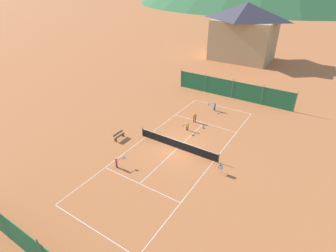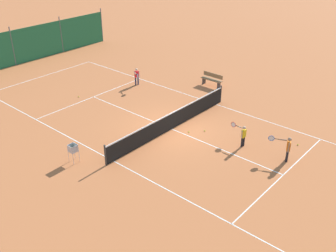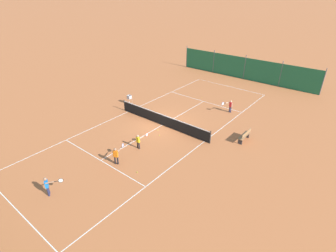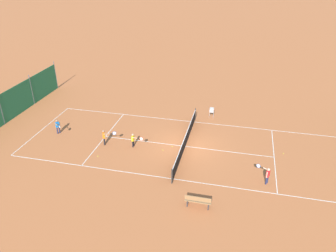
{
  "view_description": "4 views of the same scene",
  "coord_description": "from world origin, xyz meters",
  "px_view_note": "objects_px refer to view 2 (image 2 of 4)",
  "views": [
    {
      "loc": [
        11.3,
        -19.55,
        15.62
      ],
      "look_at": [
        -1.95,
        1.2,
        1.49
      ],
      "focal_mm": 28.0,
      "sensor_mm": 36.0,
      "label": 1
    },
    {
      "loc": [
        13.9,
        11.82,
        9.92
      ],
      "look_at": [
        1.3,
        0.88,
        1.01
      ],
      "focal_mm": 42.0,
      "sensor_mm": 36.0,
      "label": 2
    },
    {
      "loc": [
        -12.41,
        14.61,
        10.33
      ],
      "look_at": [
        -1.75,
        1.44,
        1.11
      ],
      "focal_mm": 28.0,
      "sensor_mm": 36.0,
      "label": 3
    },
    {
      "loc": [
        -20.62,
        -3.57,
        12.81
      ],
      "look_at": [
        0.92,
        1.55,
        1.05
      ],
      "focal_mm": 35.0,
      "sensor_mm": 36.0,
      "label": 4
    }
  ],
  "objects_px": {
    "tennis_net": "(172,121)",
    "player_near_service": "(287,147)",
    "player_near_baseline": "(137,75)",
    "tennis_ball_mid_court": "(79,97)",
    "tennis_ball_alley_left": "(205,131)",
    "player_far_service": "(243,134)",
    "ball_hopper": "(73,149)",
    "tennis_ball_service_box": "(189,132)",
    "tennis_ball_far_corner": "(298,145)",
    "courtside_bench": "(212,79)"
  },
  "relations": [
    {
      "from": "player_near_service",
      "to": "tennis_ball_mid_court",
      "type": "bearing_deg",
      "value": -82.38
    },
    {
      "from": "courtside_bench",
      "to": "tennis_ball_service_box",
      "type": "bearing_deg",
      "value": 25.22
    },
    {
      "from": "ball_hopper",
      "to": "courtside_bench",
      "type": "relative_size",
      "value": 0.59
    },
    {
      "from": "tennis_net",
      "to": "courtside_bench",
      "type": "distance_m",
      "value": 6.63
    },
    {
      "from": "tennis_ball_service_box",
      "to": "tennis_ball_far_corner",
      "type": "relative_size",
      "value": 1.0
    },
    {
      "from": "tennis_ball_far_corner",
      "to": "tennis_ball_service_box",
      "type": "bearing_deg",
      "value": -62.75
    },
    {
      "from": "tennis_ball_far_corner",
      "to": "tennis_net",
      "type": "bearing_deg",
      "value": -64.15
    },
    {
      "from": "player_far_service",
      "to": "tennis_ball_far_corner",
      "type": "xyz_separation_m",
      "value": [
        -1.86,
        2.07,
        -0.61
      ]
    },
    {
      "from": "player_near_baseline",
      "to": "ball_hopper",
      "type": "bearing_deg",
      "value": 27.53
    },
    {
      "from": "tennis_net",
      "to": "tennis_ball_alley_left",
      "type": "height_order",
      "value": "tennis_net"
    },
    {
      "from": "player_near_service",
      "to": "tennis_ball_service_box",
      "type": "xyz_separation_m",
      "value": [
        0.82,
        -5.0,
        -0.68
      ]
    },
    {
      "from": "player_near_baseline",
      "to": "tennis_ball_service_box",
      "type": "distance_m",
      "value": 7.28
    },
    {
      "from": "tennis_ball_far_corner",
      "to": "courtside_bench",
      "type": "xyz_separation_m",
      "value": [
        -3.54,
        -7.7,
        0.42
      ]
    },
    {
      "from": "tennis_net",
      "to": "player_near_baseline",
      "type": "bearing_deg",
      "value": -118.96
    },
    {
      "from": "tennis_ball_service_box",
      "to": "ball_hopper",
      "type": "bearing_deg",
      "value": -21.85
    },
    {
      "from": "player_near_baseline",
      "to": "player_far_service",
      "type": "relative_size",
      "value": 1.05
    },
    {
      "from": "player_far_service",
      "to": "tennis_ball_alley_left",
      "type": "relative_size",
      "value": 16.63
    },
    {
      "from": "player_far_service",
      "to": "tennis_ball_service_box",
      "type": "height_order",
      "value": "player_far_service"
    },
    {
      "from": "tennis_net",
      "to": "tennis_ball_mid_court",
      "type": "bearing_deg",
      "value": -84.97
    },
    {
      "from": "player_far_service",
      "to": "tennis_ball_service_box",
      "type": "relative_size",
      "value": 16.63
    },
    {
      "from": "tennis_net",
      "to": "tennis_ball_far_corner",
      "type": "bearing_deg",
      "value": 115.85
    },
    {
      "from": "player_near_service",
      "to": "tennis_ball_service_box",
      "type": "relative_size",
      "value": 18.54
    },
    {
      "from": "player_near_baseline",
      "to": "courtside_bench",
      "type": "distance_m",
      "value": 4.97
    },
    {
      "from": "player_near_service",
      "to": "tennis_ball_alley_left",
      "type": "bearing_deg",
      "value": -87.8
    },
    {
      "from": "tennis_net",
      "to": "player_near_service",
      "type": "distance_m",
      "value": 6.04
    },
    {
      "from": "player_near_baseline",
      "to": "player_far_service",
      "type": "xyz_separation_m",
      "value": [
        2.23,
        9.44,
        -0.03
      ]
    },
    {
      "from": "ball_hopper",
      "to": "tennis_ball_service_box",
      "type": "bearing_deg",
      "value": 158.15
    },
    {
      "from": "player_near_service",
      "to": "tennis_ball_mid_court",
      "type": "relative_size",
      "value": 18.54
    },
    {
      "from": "tennis_ball_far_corner",
      "to": "tennis_ball_alley_left",
      "type": "bearing_deg",
      "value": -66.68
    },
    {
      "from": "tennis_ball_alley_left",
      "to": "ball_hopper",
      "type": "xyz_separation_m",
      "value": [
        6.25,
        -2.8,
        0.63
      ]
    },
    {
      "from": "tennis_net",
      "to": "tennis_ball_far_corner",
      "type": "height_order",
      "value": "tennis_net"
    },
    {
      "from": "tennis_net",
      "to": "player_near_service",
      "type": "height_order",
      "value": "player_near_service"
    },
    {
      "from": "tennis_ball_service_box",
      "to": "tennis_ball_alley_left",
      "type": "distance_m",
      "value": 0.85
    },
    {
      "from": "player_far_service",
      "to": "courtside_bench",
      "type": "height_order",
      "value": "player_far_service"
    },
    {
      "from": "tennis_ball_alley_left",
      "to": "tennis_ball_mid_court",
      "type": "distance_m",
      "value": 8.69
    },
    {
      "from": "player_far_service",
      "to": "tennis_ball_mid_court",
      "type": "height_order",
      "value": "player_far_service"
    },
    {
      "from": "tennis_net",
      "to": "player_near_baseline",
      "type": "height_order",
      "value": "player_near_baseline"
    },
    {
      "from": "tennis_ball_mid_court",
      "to": "tennis_ball_far_corner",
      "type": "bearing_deg",
      "value": 104.92
    },
    {
      "from": "tennis_ball_alley_left",
      "to": "courtside_bench",
      "type": "xyz_separation_m",
      "value": [
        -5.4,
        -3.4,
        0.42
      ]
    },
    {
      "from": "player_near_service",
      "to": "player_far_service",
      "type": "relative_size",
      "value": 1.11
    },
    {
      "from": "tennis_ball_far_corner",
      "to": "ball_hopper",
      "type": "relative_size",
      "value": 0.07
    },
    {
      "from": "player_far_service",
      "to": "ball_hopper",
      "type": "bearing_deg",
      "value": -38.84
    },
    {
      "from": "player_near_baseline",
      "to": "tennis_ball_mid_court",
      "type": "relative_size",
      "value": 17.4
    },
    {
      "from": "player_near_baseline",
      "to": "tennis_ball_alley_left",
      "type": "xyz_separation_m",
      "value": [
        2.22,
        7.21,
        -0.64
      ]
    },
    {
      "from": "player_near_baseline",
      "to": "tennis_ball_alley_left",
      "type": "relative_size",
      "value": 17.4
    },
    {
      "from": "player_near_service",
      "to": "ball_hopper",
      "type": "bearing_deg",
      "value": -48.49
    },
    {
      "from": "player_near_baseline",
      "to": "ball_hopper",
      "type": "height_order",
      "value": "player_near_baseline"
    },
    {
      "from": "player_near_baseline",
      "to": "tennis_ball_service_box",
      "type": "relative_size",
      "value": 17.4
    },
    {
      "from": "player_far_service",
      "to": "tennis_ball_alley_left",
      "type": "bearing_deg",
      "value": -90.04
    },
    {
      "from": "tennis_ball_service_box",
      "to": "courtside_bench",
      "type": "distance_m",
      "value": 6.69
    }
  ]
}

